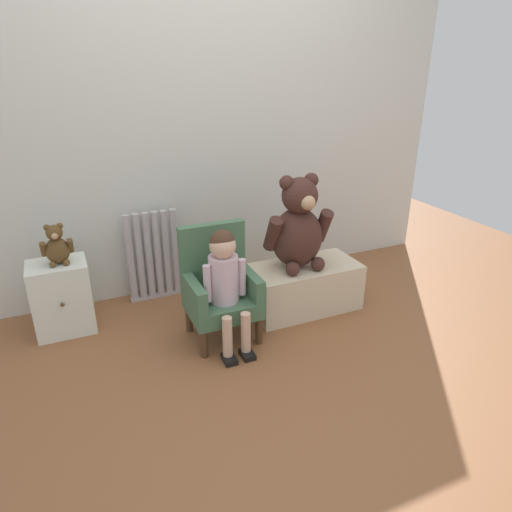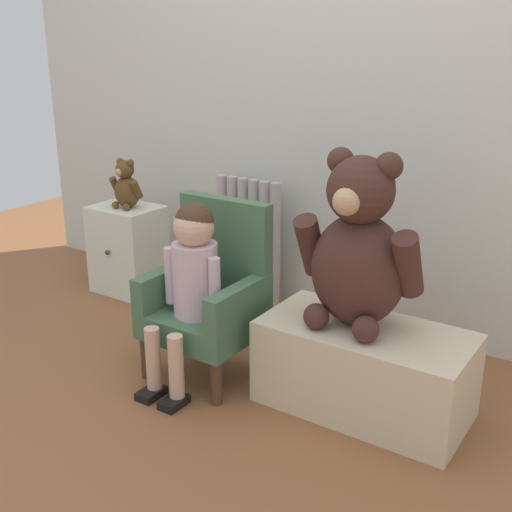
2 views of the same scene
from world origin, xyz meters
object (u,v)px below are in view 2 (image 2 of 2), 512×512
Objects in this scene: small_dresser at (128,249)px; low_bench at (364,369)px; child_figure at (191,270)px; large_teddy_bear at (358,251)px; child_armchair at (210,295)px; radiator at (248,243)px; small_teddy_bear at (126,186)px.

low_bench is (1.49, -0.36, -0.07)m from small_dresser.
child_figure is 1.16× the size of large_teddy_bear.
child_figure is at bearing -31.79° from small_dresser.
large_teddy_bear is (0.57, 0.20, 0.13)m from child_figure.
child_armchair reaches higher than small_dresser.
child_armchair is at bearing -67.91° from radiator.
radiator is 0.90× the size of child_figure.
radiator reaches higher than small_dresser.
child_armchair reaches higher than low_bench.
child_figure is 2.86× the size of small_teddy_bear.
child_armchair is 0.18m from child_figure.
small_teddy_bear reaches higher than child_armchair.
low_bench is (0.62, 0.07, -0.16)m from child_armchair.
large_teddy_bear is (0.57, 0.09, 0.26)m from child_armchair.
low_bench is at bearing -13.33° from small_teddy_bear.
low_bench is at bearing -32.44° from radiator.
large_teddy_bear is at bearing 164.15° from low_bench.
large_teddy_bear is 2.47× the size of small_teddy_bear.
radiator is at bearing 112.09° from child_armchair.
child_armchair is 2.77× the size of small_teddy_bear.
child_armchair is at bearing -171.20° from large_teddy_bear.
radiator is at bearing 146.65° from large_teddy_bear.
child_armchair is 0.97× the size of child_figure.
radiator is 1.06m from low_bench.
small_teddy_bear reaches higher than low_bench.
radiator is at bearing 109.09° from child_figure.
low_bench is 1.56m from small_teddy_bear.
small_dresser is (-0.61, -0.20, -0.09)m from radiator.
small_dresser reaches higher than low_bench.
small_dresser is 1.52m from large_teddy_bear.
small_teddy_bear is (-1.47, 0.35, 0.40)m from low_bench.
child_armchair is at bearing -26.27° from small_dresser.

